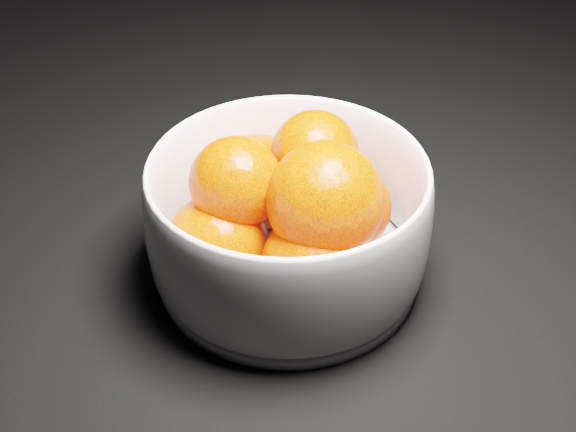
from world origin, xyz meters
The scene contains 2 objects.
bowl centered at (0.25, 0.11, 0.05)m, with size 0.21×0.21×0.10m.
orange_pile centered at (0.25, 0.11, 0.07)m, with size 0.17×0.17×0.12m.
Camera 1 is at (0.54, -0.25, 0.42)m, focal length 50.00 mm.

